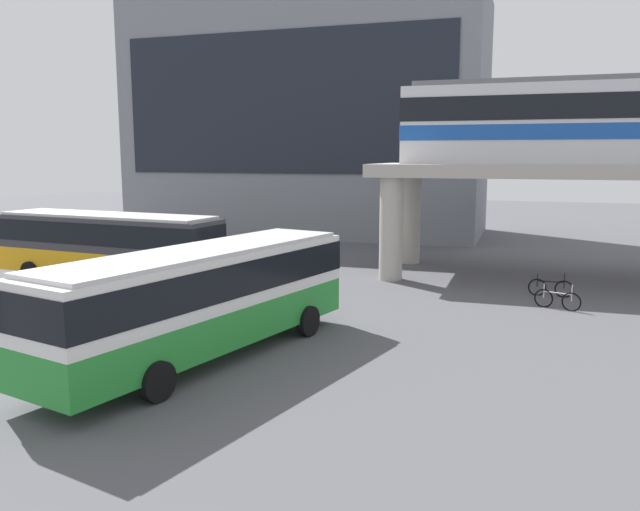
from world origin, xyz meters
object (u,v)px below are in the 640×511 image
at_px(bus_secondary, 107,241).
at_px(bicycle_silver, 557,300).
at_px(station_building, 308,120).
at_px(bus_main, 204,291).
at_px(bicycle_black, 550,288).

relative_size(bus_secondary, bicycle_silver, 6.60).
xyz_separation_m(station_building, bus_secondary, (-1.87, -22.47, -6.52)).
bearing_deg(bicycle_silver, bus_secondary, -176.22).
xyz_separation_m(station_building, bicycle_silver, (17.41, -21.20, -8.15)).
relative_size(station_building, bicycle_silver, 15.29).
bearing_deg(bicycle_silver, bus_main, -135.90).
height_order(station_building, bus_secondary, station_building).
bearing_deg(station_building, bicycle_silver, -50.61).
distance_m(bus_main, bicycle_silver, 13.89).
height_order(bus_main, bicycle_silver, bus_main).
height_order(station_building, bus_main, station_building).
bearing_deg(bus_secondary, bus_main, -41.63).
relative_size(bicycle_black, bicycle_silver, 1.05).
xyz_separation_m(station_building, bus_main, (7.50, -30.80, -6.52)).
bearing_deg(station_building, bicycle_black, -47.70).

